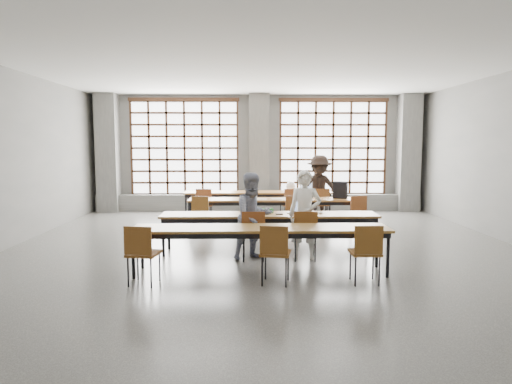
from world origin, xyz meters
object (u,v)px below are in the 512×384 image
(chair_back_right, at_px, (320,201))
(chair_mid_centre, at_px, (293,211))
(desk_row_a, at_px, (258,194))
(chair_back_left, at_px, (204,202))
(chair_front_left, at_px, (253,230))
(student_female, at_px, (253,216))
(desk_row_d, at_px, (261,231))
(student_back, at_px, (319,188))
(chair_near_left, at_px, (141,249))
(chair_front_right, at_px, (305,230))
(student_male, at_px, (305,215))
(phone, at_px, (279,214))
(chair_near_mid, at_px, (275,248))
(desk_row_b, at_px, (273,201))
(chair_mid_right, at_px, (356,210))
(chair_near_right, at_px, (366,248))
(plastic_bag, at_px, (291,186))
(backpack, at_px, (340,190))
(laptop_front, at_px, (300,210))
(red_pouch, at_px, (144,250))
(chair_mid_left, at_px, (202,211))
(laptop_back, at_px, (307,189))
(desk_row_c, at_px, (269,217))
(mouse, at_px, (320,213))
(chair_back_mid, at_px, (290,202))
(green_box, at_px, (266,211))

(chair_back_right, xyz_separation_m, chair_mid_centre, (-0.87, -1.62, 0.00))
(desk_row_a, bearing_deg, chair_back_left, -155.82)
(chair_back_left, xyz_separation_m, chair_mid_centre, (2.14, -1.62, 0.00))
(chair_front_left, distance_m, student_female, 0.26)
(desk_row_d, bearing_deg, chair_mid_centre, 75.22)
(desk_row_d, bearing_deg, student_back, 70.91)
(chair_near_left, bearing_deg, student_back, 58.18)
(desk_row_d, bearing_deg, chair_front_right, 43.02)
(student_male, xyz_separation_m, phone, (-0.42, 0.40, -0.05))
(chair_near_mid, bearing_deg, desk_row_b, 87.15)
(student_female, relative_size, student_back, 0.88)
(student_female, bearing_deg, desk_row_d, -112.95)
(chair_mid_right, distance_m, student_male, 2.64)
(desk_row_b, distance_m, chair_front_left, 3.01)
(chair_near_right, height_order, student_male, student_male)
(chair_front_right, height_order, chair_near_right, same)
(chair_back_left, bearing_deg, chair_back_right, 0.03)
(chair_mid_centre, xyz_separation_m, plastic_bag, (0.16, 2.30, 0.34))
(chair_mid_right, xyz_separation_m, backpack, (-0.22, 0.68, 0.39))
(laptop_front, bearing_deg, red_pouch, -140.79)
(chair_near_left, height_order, backpack, backpack)
(chair_mid_right, xyz_separation_m, chair_near_mid, (-2.04, -3.71, 0.00))
(plastic_bag, bearing_deg, chair_near_left, -114.08)
(chair_mid_left, xyz_separation_m, laptop_back, (2.64, 2.36, 0.25))
(desk_row_c, distance_m, laptop_front, 0.60)
(chair_front_right, distance_m, laptop_front, 0.77)
(chair_back_right, bearing_deg, desk_row_b, -142.28)
(laptop_back, relative_size, mouse, 3.78)
(chair_mid_left, bearing_deg, laptop_front, -38.82)
(backpack, bearing_deg, desk_row_d, -96.34)
(chair_back_left, xyz_separation_m, backpack, (3.33, -0.94, 0.39))
(student_male, bearing_deg, laptop_front, 103.56)
(chair_mid_left, xyz_separation_m, chair_near_right, (2.72, -3.71, 0.00))
(chair_back_mid, relative_size, mouse, 8.98)
(chair_back_mid, height_order, backpack, backpack)
(chair_mid_centre, distance_m, student_back, 1.98)
(chair_front_left, xyz_separation_m, green_box, (0.25, 0.71, 0.24))
(chair_mid_right, height_order, chair_front_right, same)
(chair_back_mid, distance_m, green_box, 3.34)
(student_male, height_order, laptop_back, student_male)
(backpack, bearing_deg, chair_near_right, -74.81)
(chair_near_mid, bearing_deg, chair_near_right, -0.06)
(chair_back_right, height_order, mouse, chair_back_right)
(chair_front_right, xyz_separation_m, plastic_bag, (0.18, 4.64, 0.34))
(student_male, xyz_separation_m, laptop_front, (-0.02, 0.60, 0.01))
(plastic_bag, bearing_deg, backpack, -57.52)
(desk_row_d, height_order, red_pouch, desk_row_d)
(chair_near_left, bearing_deg, chair_front_right, 28.62)
(chair_mid_left, height_order, phone, chair_mid_left)
(chair_mid_left, height_order, chair_mid_right, same)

